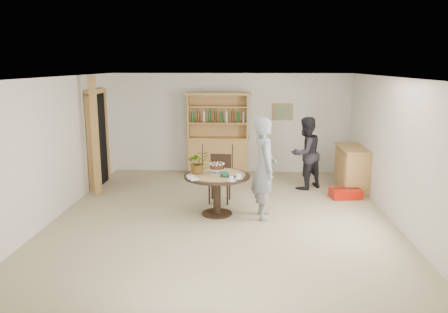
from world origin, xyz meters
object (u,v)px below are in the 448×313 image
dining_chair (220,175)px  teen_boy (264,168)px  adult_person (306,153)px  hutch (218,147)px  sideboard (352,168)px  red_suitcase (345,193)px  dining_table (217,183)px

dining_chair → teen_boy: bearing=-43.3°
dining_chair → adult_person: bearing=33.4°
hutch → sideboard: 3.29m
hutch → adult_person: hutch is taller
dining_chair → adult_person: 2.10m
teen_boy → red_suitcase: bearing=-62.4°
dining_chair → teen_boy: 1.31m
hutch → dining_table: 3.10m
adult_person → red_suitcase: adult_person is taller
sideboard → dining_chair: bearing=-160.2°
teen_boy → red_suitcase: 2.29m
sideboard → dining_table: bearing=-147.0°
dining_table → red_suitcase: (2.59, 1.15, -0.50)m
dining_table → teen_boy: bearing=-6.7°
hutch → teen_boy: hutch is taller
sideboard → teen_boy: 2.83m
teen_boy → dining_chair: bearing=34.0°
dining_table → red_suitcase: 2.87m
hutch → sideboard: hutch is taller
sideboard → teen_boy: bearing=-135.7°
dining_table → red_suitcase: dining_table is taller
sideboard → teen_boy: teen_boy is taller
dining_table → dining_chair: bearing=89.6°
sideboard → adult_person: (-1.03, -0.02, 0.33)m
teen_boy → red_suitcase: (1.74, 1.25, -0.81)m
hutch → red_suitcase: size_ratio=3.14×
dining_chair → teen_boy: teen_boy is taller
hutch → teen_boy: 3.37m
hutch → sideboard: bearing=-22.2°
red_suitcase → sideboard: bearing=60.9°
adult_person → red_suitcase: bearing=100.1°
hutch → dining_table: size_ratio=1.70×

